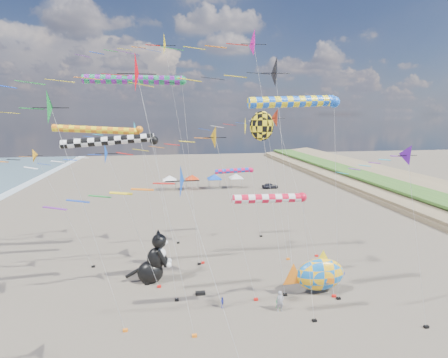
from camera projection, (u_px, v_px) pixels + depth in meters
name	position (u px, v px, depth m)	size (l,w,h in m)	color
delta_kite_0	(154.00, 46.00, 34.48)	(12.06, 2.44, 24.73)	gold
delta_kite_1	(280.00, 120.00, 37.65)	(12.12, 2.26, 17.38)	red
delta_kite_2	(143.00, 75.00, 22.46)	(12.59, 2.86, 20.76)	#EF0410
delta_kite_3	(48.00, 110.00, 23.34)	(12.16, 2.55, 18.39)	#148831
delta_kite_4	(106.00, 157.00, 30.97)	(10.25, 2.21, 14.24)	blue
delta_kite_5	(28.00, 160.00, 35.36)	(10.75, 1.60, 13.30)	#FFA618
delta_kite_6	(410.00, 162.00, 24.65)	(7.44, 1.75, 14.50)	#58149B
delta_kite_7	(260.00, 76.00, 31.76)	(15.13, 2.99, 21.80)	black
delta_kite_8	(138.00, 131.00, 42.18)	(10.24, 1.96, 15.96)	#26BBE4
delta_kite_9	(201.00, 141.00, 28.20)	(11.13, 2.08, 15.87)	#ECA40C
delta_kite_10	(246.00, 46.00, 35.37)	(16.91, 2.93, 25.09)	#F509A0
delta_kite_11	(189.00, 192.00, 16.01)	(8.94, 1.88, 14.36)	#0A42B9
windsock_0	(113.00, 142.00, 28.12)	(8.92, 0.73, 14.86)	black
windsock_1	(297.00, 103.00, 27.84)	(8.86, 0.92, 18.04)	blue
windsock_2	(236.00, 171.00, 45.80)	(6.53, 0.63, 9.64)	#E20F47
windsock_3	(138.00, 80.00, 34.55)	(11.27, 0.94, 20.42)	#19894E
windsock_4	(101.00, 131.00, 34.46)	(9.85, 0.73, 15.45)	orange
windsock_5	(273.00, 199.00, 25.87)	(7.03, 0.71, 10.82)	red
angelfish_kite	(260.00, 127.00, 31.18)	(3.74, 3.02, 16.88)	yellow
cat_inflatable	(153.00, 256.00, 34.81)	(3.92, 1.96, 5.30)	black
fish_inflatable	(319.00, 274.00, 32.65)	(6.22, 2.18, 4.24)	blue
person_adult	(280.00, 301.00, 29.69)	(0.67, 0.44, 1.83)	gray
child_green	(279.00, 303.00, 30.15)	(0.55, 0.43, 1.12)	#237E46
child_blue	(222.00, 303.00, 30.30)	(0.58, 0.24, 1.00)	#232BA2
kite_bag_1	(339.00, 273.00, 36.67)	(0.90, 0.44, 0.30)	#162EE4
kite_bag_2	(200.00, 293.00, 32.56)	(0.90, 0.44, 0.30)	black
tent_row	(203.00, 175.00, 78.32)	(19.20, 4.20, 3.80)	white
parked_car	(270.00, 186.00, 79.22)	(1.49, 3.70, 1.26)	#26262D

